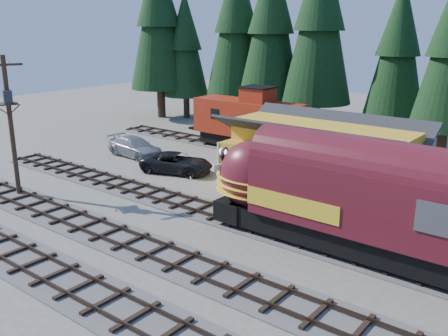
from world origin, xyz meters
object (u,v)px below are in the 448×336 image
Objects in this scene: caboose at (248,121)px; pickup_truck_a at (177,163)px; locomotive at (351,203)px; depot at (320,154)px; pickup_truck_b at (135,147)px; utility_pole at (10,117)px.

pickup_truck_a is at bearing -91.06° from caboose.
depot is at bearing 128.18° from locomotive.
caboose reaches higher than depot.
depot is at bearing -85.09° from pickup_truck_b.
utility_pole is 1.62× the size of pickup_truck_b.
utility_pole reaches higher than depot.
utility_pole is (-21.09, -5.36, 2.59)m from locomotive.
caboose is at bearing -19.50° from pickup_truck_a.
locomotive is at bearing 37.72° from utility_pole.
caboose is (-11.03, 7.50, -0.32)m from depot.
depot reaches higher than locomotive.
depot reaches higher than pickup_truck_b.
depot is 17.48m from pickup_truck_b.
depot is at bearing -34.22° from caboose.
pickup_truck_b is (-22.46, 6.18, -1.82)m from locomotive.
caboose is 1.12× the size of utility_pole.
utility_pole reaches higher than pickup_truck_a.
pickup_truck_b reaches higher than pickup_truck_a.
utility_pole reaches higher than pickup_truck_b.
locomotive is (5.11, -6.50, -0.33)m from depot.
locomotive is at bearing -101.54° from pickup_truck_b.
pickup_truck_b is at bearing 164.62° from locomotive.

